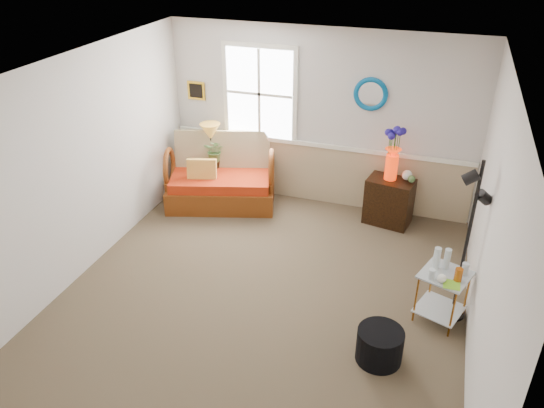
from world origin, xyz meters
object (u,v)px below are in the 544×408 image
(ottoman, at_px, (380,345))
(cabinet, at_px, (389,201))
(side_table, at_px, (441,297))
(lamp_stand, at_px, (212,176))
(loveseat, at_px, (221,172))
(floor_lamp, at_px, (467,243))

(ottoman, bearing_deg, cabinet, 96.03)
(cabinet, distance_m, side_table, 2.08)
(cabinet, relative_size, ottoman, 1.47)
(lamp_stand, relative_size, ottoman, 1.30)
(side_table, bearing_deg, lamp_stand, 151.26)
(lamp_stand, bearing_deg, side_table, -28.74)
(loveseat, xyz_separation_m, floor_lamp, (3.44, -1.56, 0.41))
(lamp_stand, height_order, cabinet, cabinet)
(side_table, height_order, floor_lamp, floor_lamp)
(floor_lamp, bearing_deg, loveseat, 145.98)
(loveseat, height_order, ottoman, loveseat)
(cabinet, bearing_deg, lamp_stand, -170.72)
(loveseat, xyz_separation_m, lamp_stand, (-0.28, 0.27, -0.22))
(lamp_stand, height_order, ottoman, lamp_stand)
(loveseat, relative_size, cabinet, 2.35)
(side_table, bearing_deg, floor_lamp, 41.37)
(lamp_stand, distance_m, cabinet, 2.75)
(floor_lamp, distance_m, ottoman, 1.38)
(cabinet, height_order, floor_lamp, floor_lamp)
(cabinet, height_order, ottoman, cabinet)
(cabinet, bearing_deg, loveseat, -164.68)
(side_table, bearing_deg, ottoman, -123.06)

